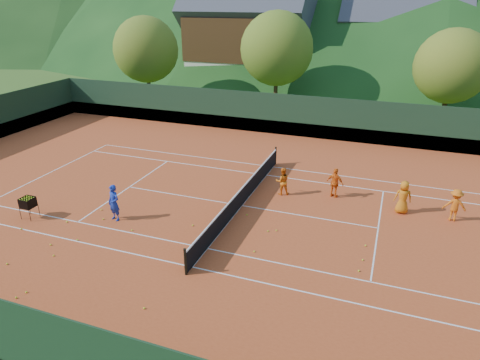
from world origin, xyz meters
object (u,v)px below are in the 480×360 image
(coach, at_px, (114,203))
(student_b, at_px, (335,183))
(student_d, at_px, (455,205))
(chalet_left, at_px, (249,33))
(student_c, at_px, (403,197))
(ball_hopper, at_px, (28,203))
(chalet_mid, at_px, (401,41))
(student_a, at_px, (282,181))
(tennis_net, at_px, (242,196))

(coach, height_order, student_b, coach)
(coach, xyz_separation_m, student_d, (14.42, 5.25, -0.09))
(coach, xyz_separation_m, chalet_left, (-5.08, 33.32, 4.78))
(coach, height_order, student_c, coach)
(ball_hopper, bearing_deg, chalet_left, 92.11)
(coach, distance_m, chalet_mid, 39.10)
(student_a, relative_size, student_d, 0.95)
(coach, bearing_deg, student_a, 54.22)
(student_a, xyz_separation_m, student_d, (8.00, -0.03, 0.04))
(student_d, bearing_deg, coach, 17.19)
(student_b, relative_size, student_d, 1.02)
(coach, distance_m, student_b, 10.73)
(student_c, height_order, student_d, student_c)
(ball_hopper, height_order, chalet_left, chalet_left)
(student_d, bearing_deg, chalet_mid, -86.60)
(ball_hopper, distance_m, chalet_mid, 41.45)
(student_c, height_order, tennis_net, student_c)
(ball_hopper, bearing_deg, student_c, 21.83)
(student_d, bearing_deg, student_c, -2.11)
(student_a, xyz_separation_m, chalet_left, (-11.49, 28.04, 4.90))
(student_b, bearing_deg, student_a, 31.23)
(coach, height_order, student_a, coach)
(student_c, relative_size, chalet_left, 0.12)
(student_c, relative_size, ball_hopper, 1.60)
(chalet_mid, bearing_deg, student_d, -83.78)
(student_b, relative_size, student_c, 0.97)
(student_d, height_order, chalet_left, chalet_left)
(student_d, distance_m, chalet_left, 34.52)
(student_a, height_order, chalet_mid, chalet_mid)
(coach, xyz_separation_m, student_b, (8.98, 5.86, -0.08))
(tennis_net, bearing_deg, chalet_mid, 79.99)
(student_a, bearing_deg, chalet_mid, -122.03)
(student_c, bearing_deg, student_b, -19.69)
(student_a, distance_m, ball_hopper, 12.10)
(student_b, relative_size, tennis_net, 0.13)
(chalet_left, xyz_separation_m, chalet_mid, (16.00, 4.00, -0.66))
(chalet_left, bearing_deg, student_c, -58.38)
(student_b, bearing_deg, student_d, -168.03)
(student_c, xyz_separation_m, student_d, (2.20, 0.03, -0.04))
(coach, bearing_deg, student_c, 37.93)
(coach, xyz_separation_m, student_c, (12.22, 5.22, -0.05))
(student_d, xyz_separation_m, chalet_mid, (-3.50, 32.06, 4.21))
(student_d, distance_m, chalet_mid, 32.53)
(student_c, xyz_separation_m, chalet_mid, (-1.29, 32.09, 4.17))
(chalet_left, bearing_deg, chalet_mid, 14.04)
(student_c, distance_m, chalet_left, 33.34)
(student_b, bearing_deg, chalet_mid, -75.15)
(student_d, height_order, chalet_mid, chalet_mid)
(student_a, relative_size, ball_hopper, 1.45)
(student_a, height_order, tennis_net, student_a)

